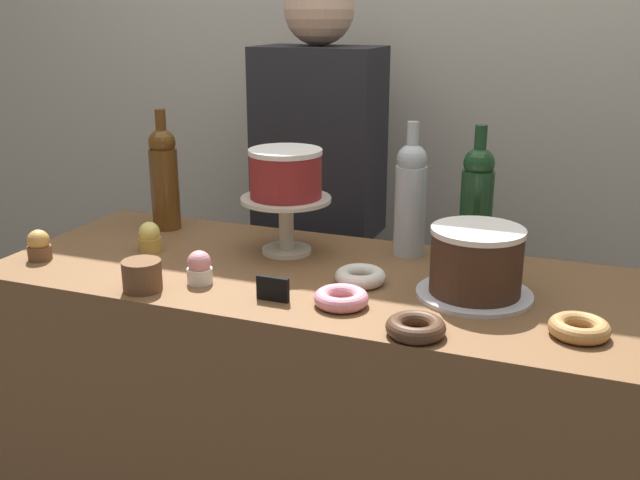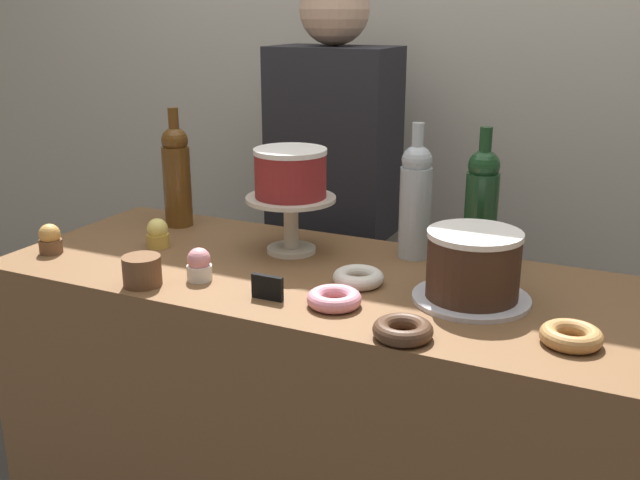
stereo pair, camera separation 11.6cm
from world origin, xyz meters
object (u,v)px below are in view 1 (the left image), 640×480
Objects in this scene: cake_stand_pedestal at (286,215)px; cookie_stack at (142,275)px; wine_bottle_clear at (410,197)px; wine_bottle_amber at (164,177)px; cupcake_strawberry at (199,268)px; price_sign_chalkboard at (273,289)px; chocolate_round_cake at (476,260)px; cupcake_lemon at (150,237)px; donut_sugar at (360,276)px; donut_chocolate at (416,327)px; donut_maple at (579,328)px; donut_pink at (341,298)px; white_layer_cake at (286,173)px; barista_figure at (319,234)px; wine_bottle_green at (477,203)px; cupcake_caramel at (39,246)px.

cake_stand_pedestal is 2.62× the size of cookie_stack.
wine_bottle_amber is (-0.68, -0.02, 0.00)m from wine_bottle_clear.
cupcake_strawberry is 1.06× the size of price_sign_chalkboard.
cupcake_strawberry is (-0.58, -0.14, -0.05)m from chocolate_round_cake.
cake_stand_pedestal is at bearing 18.92° from cupcake_lemon.
cupcake_lemon is 0.46m from price_sign_chalkboard.
wine_bottle_amber is 2.91× the size of donut_sugar.
donut_sugar is at bearing -176.68° from chocolate_round_cake.
chocolate_round_cake is 1.72× the size of donut_chocolate.
donut_maple is (0.79, 0.01, -0.02)m from cupcake_strawberry.
donut_chocolate is 1.00× the size of donut_pink.
donut_maple is (0.70, -0.25, -0.18)m from white_layer_cake.
donut_pink is 0.78m from barista_figure.
cake_stand_pedestal is 0.35m from cupcake_lemon.
cake_stand_pedestal is 0.14× the size of barista_figure.
cupcake_strawberry is 0.35m from donut_sugar.
white_layer_cake reaches higher than donut_chocolate.
wine_bottle_clear is 0.45m from price_sign_chalkboard.
cupcake_lemon is 0.27m from cookie_stack.
wine_bottle_clear reaches higher than donut_chocolate.
barista_figure reaches higher than donut_pink.
wine_bottle_amber is at bearing -178.02° from wine_bottle_green.
cake_stand_pedestal is 2.96× the size of cupcake_caramel.
cupcake_lemon is at bearing 146.54° from cupcake_strawberry.
donut_sugar is (0.24, -0.14, -0.08)m from cake_stand_pedestal.
wine_bottle_green is 2.91× the size of donut_sugar.
cake_stand_pedestal is 0.37m from donut_pink.
price_sign_chalkboard reaches higher than donut_maple.
cake_stand_pedestal is at bearing 149.96° from donut_sugar.
wine_bottle_green is at bearing 13.23° from cake_stand_pedestal.
wine_bottle_amber and wine_bottle_green have the same top height.
cookie_stack reaches higher than donut_sugar.
wine_bottle_clear is (0.28, 0.10, -0.06)m from white_layer_cake.
white_layer_cake is at bearing -166.77° from wine_bottle_green.
cupcake_strawberry is at bearing -90.72° from barista_figure.
white_layer_cake reaches higher than cupcake_lemon.
cake_stand_pedestal is at bearing 165.76° from chocolate_round_cake.
cupcake_strawberry is 0.44m from cupcake_caramel.
chocolate_round_cake is at bearing -47.72° from wine_bottle_clear.
chocolate_round_cake is at bearing 31.44° from donut_pink.
white_layer_cake is 0.32m from cupcake_strawberry.
donut_sugar is (-0.46, 0.11, 0.00)m from donut_maple.
cupcake_caramel is 0.35m from cookie_stack.
wine_bottle_amber is 0.48m from cookie_stack.
wine_bottle_amber is at bearing 151.27° from donut_pink.
donut_pink is at bearing -118.14° from wine_bottle_green.
donut_chocolate is (0.95, -0.09, -0.02)m from cupcake_caramel.
donut_maple is 0.30m from donut_chocolate.
wine_bottle_amber is 0.23m from cupcake_lemon.
cake_stand_pedestal is 0.32m from price_sign_chalkboard.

